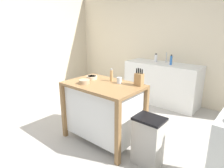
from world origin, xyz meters
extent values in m
plane|color=#ADA8A0|center=(0.00, 0.00, 0.00)|extent=(6.15, 6.15, 0.00)
cube|color=beige|center=(0.00, 2.36, 1.30)|extent=(5.15, 0.10, 2.60)
cube|color=beige|center=(-2.57, 0.88, 1.30)|extent=(0.10, 2.96, 2.60)
cube|color=olive|center=(0.21, 0.06, 0.87)|extent=(1.11, 0.71, 0.04)
cube|color=silver|center=(0.21, 0.06, 0.47)|extent=(1.01, 0.61, 0.75)
cube|color=olive|center=(-0.32, -0.27, 0.42)|extent=(0.06, 0.06, 0.85)
cube|color=olive|center=(0.74, -0.27, 0.42)|extent=(0.06, 0.06, 0.85)
cube|color=olive|center=(-0.32, 0.38, 0.42)|extent=(0.06, 0.06, 0.85)
cube|color=olive|center=(0.74, 0.38, 0.42)|extent=(0.06, 0.06, 0.85)
cube|color=#AD7F4C|center=(0.65, 0.31, 0.97)|extent=(0.11, 0.09, 0.17)
cylinder|color=black|center=(0.60, 0.31, 1.09)|extent=(0.02, 0.02, 0.07)
cylinder|color=black|center=(0.63, 0.31, 1.10)|extent=(0.02, 0.02, 0.07)
cylinder|color=black|center=(0.66, 0.31, 1.10)|extent=(0.02, 0.02, 0.07)
cylinder|color=black|center=(0.69, 0.31, 1.09)|extent=(0.02, 0.02, 0.06)
cylinder|color=tan|center=(0.00, -0.11, 0.92)|extent=(0.16, 0.16, 0.06)
cylinder|color=brown|center=(0.00, -0.11, 0.94)|extent=(0.13, 0.13, 0.01)
cylinder|color=beige|center=(-0.09, 0.14, 0.91)|extent=(0.16, 0.16, 0.05)
cylinder|color=gray|center=(-0.09, 0.14, 0.94)|extent=(0.13, 0.13, 0.01)
cylinder|color=silver|center=(0.37, 0.22, 0.93)|extent=(0.07, 0.07, 0.09)
cylinder|color=tan|center=(0.21, 0.24, 0.97)|extent=(0.04, 0.04, 0.16)
sphere|color=#99999E|center=(0.21, 0.24, 1.07)|extent=(0.03, 0.03, 0.03)
cube|color=#B7B2A8|center=(1.01, 0.00, 0.30)|extent=(0.34, 0.26, 0.60)
cube|color=black|center=(1.01, 0.00, 0.61)|extent=(0.36, 0.28, 0.03)
cube|color=silver|center=(0.20, 2.01, 0.45)|extent=(1.62, 0.60, 0.90)
cube|color=silver|center=(0.20, 1.99, 0.89)|extent=(0.44, 0.36, 0.03)
cylinder|color=#B7BCC1|center=(0.20, 2.15, 1.01)|extent=(0.02, 0.02, 0.22)
cylinder|color=blue|center=(0.39, 1.96, 1.00)|extent=(0.05, 0.05, 0.19)
cylinder|color=black|center=(0.39, 1.96, 1.10)|extent=(0.03, 0.03, 0.02)
cylinder|color=white|center=(-0.02, 2.08, 0.98)|extent=(0.06, 0.06, 0.16)
cylinder|color=black|center=(-0.02, 2.08, 1.08)|extent=(0.04, 0.04, 0.02)
camera|label=1|loc=(2.01, -1.92, 1.69)|focal=31.38mm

